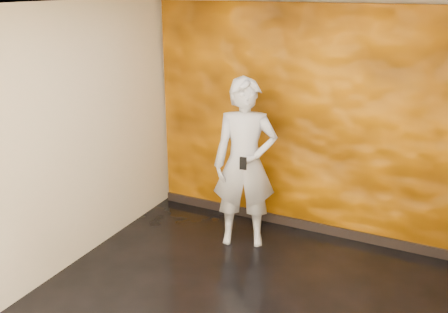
% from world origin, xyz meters
% --- Properties ---
extents(room, '(4.02, 4.02, 2.81)m').
position_xyz_m(room, '(0.00, 0.00, 1.40)').
color(room, black).
rests_on(room, ground).
extents(feature_wall, '(3.90, 0.06, 2.75)m').
position_xyz_m(feature_wall, '(0.00, 1.96, 1.38)').
color(feature_wall, orange).
rests_on(feature_wall, ground).
extents(baseboard, '(3.90, 0.04, 0.12)m').
position_xyz_m(baseboard, '(0.00, 1.92, 0.06)').
color(baseboard, black).
rests_on(baseboard, ground).
extents(man, '(0.85, 0.71, 1.99)m').
position_xyz_m(man, '(-0.49, 1.30, 1.00)').
color(man, '#9296A0').
rests_on(man, ground).
extents(phone, '(0.08, 0.03, 0.15)m').
position_xyz_m(phone, '(-0.39, 1.03, 1.10)').
color(phone, black).
rests_on(phone, man).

